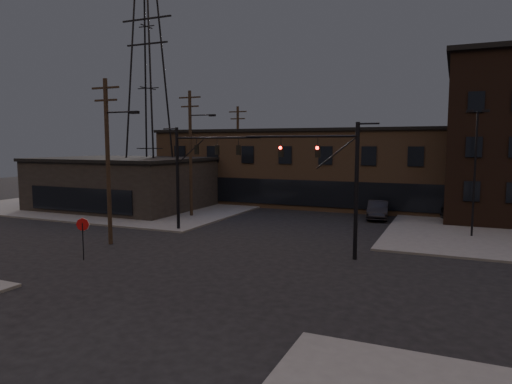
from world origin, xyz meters
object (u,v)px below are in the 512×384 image
(traffic_signal_far, at_px, (192,167))
(stop_sign, at_px, (83,229))
(traffic_signal_near, at_px, (337,175))
(car_crossing, at_px, (378,210))
(parked_car_lot_a, at_px, (472,213))

(traffic_signal_far, distance_m, stop_sign, 10.55)
(traffic_signal_far, xyz_separation_m, stop_sign, (-1.28, -9.99, -3.17))
(traffic_signal_near, height_order, stop_sign, traffic_signal_near)
(traffic_signal_far, height_order, stop_sign, traffic_signal_far)
(traffic_signal_far, relative_size, car_crossing, 1.59)
(parked_car_lot_a, xyz_separation_m, car_crossing, (-7.67, -0.43, -0.14))
(traffic_signal_near, xyz_separation_m, car_crossing, (0.14, 15.35, -4.10))
(stop_sign, distance_m, car_crossing, 25.70)
(car_crossing, bearing_deg, parked_car_lot_a, -3.00)
(parked_car_lot_a, relative_size, car_crossing, 0.96)
(car_crossing, bearing_deg, traffic_signal_far, -142.08)
(stop_sign, bearing_deg, car_crossing, 58.28)
(parked_car_lot_a, bearing_deg, stop_sign, 118.73)
(traffic_signal_near, bearing_deg, stop_sign, -154.10)
(car_crossing, bearing_deg, traffic_signal_near, -96.75)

